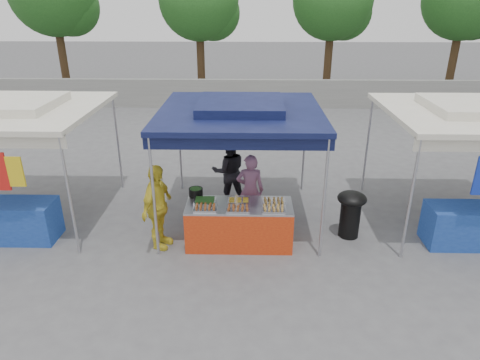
{
  "coord_description": "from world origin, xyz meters",
  "views": [
    {
      "loc": [
        0.18,
        -7.27,
        4.44
      ],
      "look_at": [
        0.0,
        0.6,
        1.05
      ],
      "focal_mm": 32.0,
      "sensor_mm": 36.0,
      "label": 1
    }
  ],
  "objects_px": {
    "vendor_table": "(239,224)",
    "customer_person": "(157,207)",
    "cooking_pot": "(196,192)",
    "vendor_woman": "(250,190)",
    "helper_man": "(229,171)",
    "wok_burner": "(351,210)"
  },
  "relations": [
    {
      "from": "cooking_pot",
      "to": "customer_person",
      "type": "distance_m",
      "value": 0.82
    },
    {
      "from": "wok_burner",
      "to": "vendor_woman",
      "type": "height_order",
      "value": "vendor_woman"
    },
    {
      "from": "wok_burner",
      "to": "helper_man",
      "type": "relative_size",
      "value": 0.6
    },
    {
      "from": "cooking_pot",
      "to": "helper_man",
      "type": "distance_m",
      "value": 1.54
    },
    {
      "from": "cooking_pot",
      "to": "vendor_woman",
      "type": "distance_m",
      "value": 1.15
    },
    {
      "from": "cooking_pot",
      "to": "helper_man",
      "type": "xyz_separation_m",
      "value": [
        0.58,
        1.42,
        -0.13
      ]
    },
    {
      "from": "helper_man",
      "to": "customer_person",
      "type": "relative_size",
      "value": 0.96
    },
    {
      "from": "customer_person",
      "to": "wok_burner",
      "type": "bearing_deg",
      "value": -65.31
    },
    {
      "from": "cooking_pot",
      "to": "vendor_woman",
      "type": "xyz_separation_m",
      "value": [
        1.06,
        0.44,
        -0.15
      ]
    },
    {
      "from": "cooking_pot",
      "to": "vendor_table",
      "type": "bearing_deg",
      "value": -22.75
    },
    {
      "from": "helper_man",
      "to": "wok_burner",
      "type": "bearing_deg",
      "value": 138.85
    },
    {
      "from": "vendor_table",
      "to": "helper_man",
      "type": "relative_size",
      "value": 1.25
    },
    {
      "from": "cooking_pot",
      "to": "helper_man",
      "type": "bearing_deg",
      "value": 67.88
    },
    {
      "from": "cooking_pot",
      "to": "vendor_woman",
      "type": "height_order",
      "value": "vendor_woman"
    },
    {
      "from": "cooking_pot",
      "to": "helper_man",
      "type": "relative_size",
      "value": 0.17
    },
    {
      "from": "cooking_pot",
      "to": "wok_burner",
      "type": "height_order",
      "value": "cooking_pot"
    },
    {
      "from": "customer_person",
      "to": "helper_man",
      "type": "bearing_deg",
      "value": -15.81
    },
    {
      "from": "vendor_table",
      "to": "customer_person",
      "type": "xyz_separation_m",
      "value": [
        -1.52,
        -0.12,
        0.41
      ]
    },
    {
      "from": "vendor_table",
      "to": "cooking_pot",
      "type": "xyz_separation_m",
      "value": [
        -0.85,
        0.36,
        0.5
      ]
    },
    {
      "from": "cooking_pot",
      "to": "customer_person",
      "type": "xyz_separation_m",
      "value": [
        -0.66,
        -0.48,
        -0.09
      ]
    },
    {
      "from": "vendor_woman",
      "to": "vendor_table",
      "type": "bearing_deg",
      "value": 76.57
    },
    {
      "from": "vendor_table",
      "to": "vendor_woman",
      "type": "distance_m",
      "value": 0.89
    }
  ]
}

